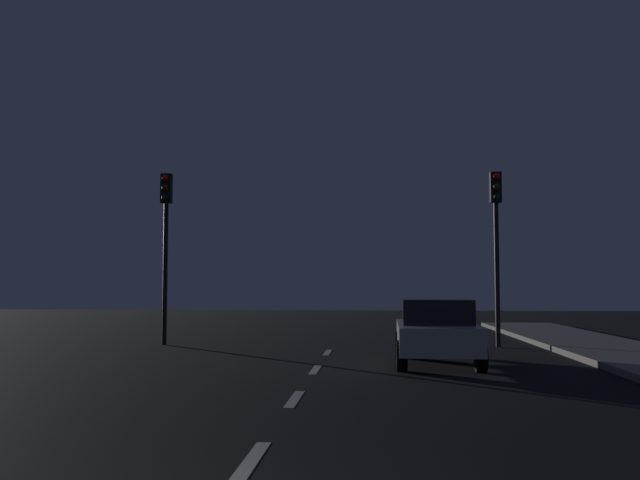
{
  "coord_description": "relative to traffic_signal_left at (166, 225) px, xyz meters",
  "views": [
    {
      "loc": [
        1.23,
        -4.36,
        1.74
      ],
      "look_at": [
        -0.34,
        15.76,
        3.11
      ],
      "focal_mm": 38.72,
      "sensor_mm": 36.0,
      "label": 1
    }
  ],
  "objects": [
    {
      "name": "lane_stripe_third",
      "position": [
        5.05,
        -9.62,
        -3.61
      ],
      "size": [
        0.16,
        1.6,
        0.01
      ],
      "primitive_type": "cube",
      "color": "silver",
      "rests_on": "ground_plane"
    },
    {
      "name": "lane_stripe_fourth",
      "position": [
        5.05,
        -5.82,
        -3.61
      ],
      "size": [
        0.16,
        1.6,
        0.01
      ],
      "primitive_type": "cube",
      "color": "silver",
      "rests_on": "ground_plane"
    },
    {
      "name": "traffic_signal_right",
      "position": [
        9.87,
        -0.0,
        -0.05
      ],
      "size": [
        0.32,
        0.38,
        5.1
      ],
      "color": "black",
      "rests_on": "ground_plane"
    },
    {
      "name": "car_stopped_ahead",
      "position": [
        7.68,
        -4.62,
        -2.87
      ],
      "size": [
        1.88,
        3.98,
        1.46
      ],
      "color": "silver",
      "rests_on": "ground_plane"
    },
    {
      "name": "lane_stripe_fifth",
      "position": [
        5.05,
        -2.02,
        -3.61
      ],
      "size": [
        0.16,
        1.6,
        0.01
      ],
      "primitive_type": "cube",
      "color": "silver",
      "rests_on": "ground_plane"
    },
    {
      "name": "traffic_signal_left",
      "position": [
        0.0,
        0.0,
        0.0
      ],
      "size": [
        0.32,
        0.38,
        5.18
      ],
      "color": "black",
      "rests_on": "ground_plane"
    },
    {
      "name": "ground_plane",
      "position": [
        5.05,
        -9.02,
        -3.61
      ],
      "size": [
        80.0,
        80.0,
        0.0
      ],
      "primitive_type": "plane",
      "color": "black"
    },
    {
      "name": "lane_stripe_second",
      "position": [
        5.05,
        -13.42,
        -3.61
      ],
      "size": [
        0.16,
        1.6,
        0.01
      ],
      "primitive_type": "cube",
      "color": "silver",
      "rests_on": "ground_plane"
    }
  ]
}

